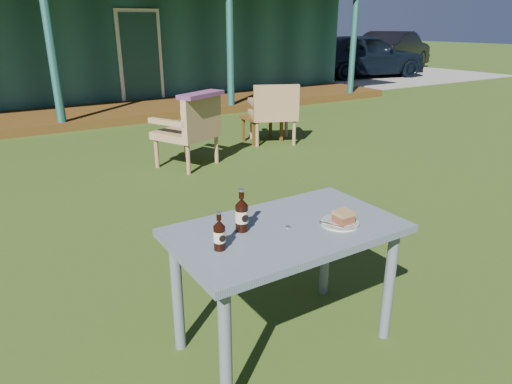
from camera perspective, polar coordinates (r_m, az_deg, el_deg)
ground at (r=3.97m, az=-10.11°, el=-5.59°), size 80.00×80.00×0.00m
pavilion at (r=12.79m, az=-27.88°, el=17.66°), size 15.80×8.30×3.45m
gravel_strip at (r=16.79m, az=12.97°, el=14.02°), size 9.00×6.00×0.02m
car_near at (r=16.20m, az=13.26°, el=16.31°), size 4.47×2.46×1.44m
car_far at (r=19.13m, az=16.84°, el=16.54°), size 4.62×3.04×1.44m
cafe_table at (r=2.42m, az=3.81°, el=-6.56°), size 1.20×0.70×0.72m
plate at (r=2.44m, az=10.43°, el=-3.80°), size 0.20×0.20×0.01m
cake_slice at (r=2.43m, az=10.89°, el=-3.03°), size 0.09×0.09×0.06m
fork at (r=2.39m, az=9.44°, el=-4.06°), size 0.07×0.13×0.00m
cola_bottle_near at (r=2.30m, az=-1.79°, el=-2.80°), size 0.07×0.07×0.23m
cola_bottle_far at (r=2.12m, az=-4.59°, el=-5.32°), size 0.06×0.06×0.19m
bottle_cap at (r=2.37m, az=4.03°, el=-4.40°), size 0.03×0.03×0.01m
armchair_left at (r=5.76m, az=-8.12°, el=8.00°), size 0.86×0.84×0.89m
armchair_right at (r=6.89m, az=2.23°, el=10.20°), size 0.85×0.83×0.89m
floral_throw at (r=5.57m, az=-6.89°, el=11.99°), size 0.68×0.48×0.05m
side_table at (r=7.02m, az=0.81°, el=9.07°), size 0.60×0.40×0.40m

